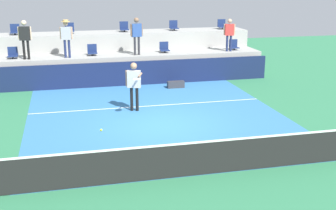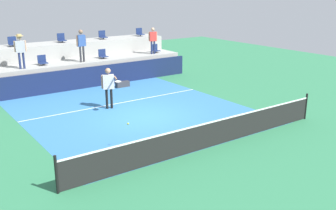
% 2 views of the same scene
% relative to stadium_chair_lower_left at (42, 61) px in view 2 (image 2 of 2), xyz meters
% --- Properties ---
extents(ground_plane, '(40.00, 40.00, 0.00)m').
position_rel_stadium_chair_lower_left_xyz_m(ground_plane, '(1.75, -7.23, -1.46)').
color(ground_plane, '#2D754C').
extents(court_inner_paint, '(9.00, 10.00, 0.01)m').
position_rel_stadium_chair_lower_left_xyz_m(court_inner_paint, '(1.75, -6.23, -1.46)').
color(court_inner_paint, teal).
rests_on(court_inner_paint, ground_plane).
extents(court_service_line, '(9.00, 0.06, 0.00)m').
position_rel_stadium_chair_lower_left_xyz_m(court_service_line, '(1.75, -4.83, -1.46)').
color(court_service_line, white).
rests_on(court_service_line, ground_plane).
extents(tennis_net, '(10.48, 0.08, 1.07)m').
position_rel_stadium_chair_lower_left_xyz_m(tennis_net, '(1.75, -11.23, -0.97)').
color(tennis_net, black).
rests_on(tennis_net, ground_plane).
extents(sponsor_backboard, '(13.00, 0.16, 1.10)m').
position_rel_stadium_chair_lower_left_xyz_m(sponsor_backboard, '(1.75, -1.23, -0.91)').
color(sponsor_backboard, '#141E42').
rests_on(sponsor_backboard, ground_plane).
extents(seating_tier_lower, '(13.00, 1.80, 1.25)m').
position_rel_stadium_chair_lower_left_xyz_m(seating_tier_lower, '(1.75, 0.07, -0.84)').
color(seating_tier_lower, '#9E9E99').
rests_on(seating_tier_lower, ground_plane).
extents(seating_tier_upper, '(13.00, 1.80, 2.10)m').
position_rel_stadium_chair_lower_left_xyz_m(seating_tier_upper, '(1.75, 1.87, -0.41)').
color(seating_tier_upper, '#9E9E99').
rests_on(seating_tier_upper, ground_plane).
extents(stadium_chair_lower_left, '(0.44, 0.40, 0.52)m').
position_rel_stadium_chair_lower_left_xyz_m(stadium_chair_lower_left, '(0.00, 0.00, 0.00)').
color(stadium_chair_lower_left, '#2D2D33').
rests_on(stadium_chair_lower_left, seating_tier_lower).
extents(stadium_chair_lower_right, '(0.44, 0.40, 0.52)m').
position_rel_stadium_chair_lower_left_xyz_m(stadium_chair_lower_right, '(3.49, 0.00, 0.00)').
color(stadium_chair_lower_right, '#2D2D33').
rests_on(stadium_chair_lower_right, seating_tier_lower).
extents(stadium_chair_lower_far_right, '(0.44, 0.40, 0.52)m').
position_rel_stadium_chair_lower_left_xyz_m(stadium_chair_lower_far_right, '(7.11, 0.00, 0.00)').
color(stadium_chair_lower_far_right, '#2D2D33').
rests_on(stadium_chair_lower_far_right, seating_tier_lower).
extents(stadium_chair_upper_left, '(0.44, 0.40, 0.52)m').
position_rel_stadium_chair_lower_left_xyz_m(stadium_chair_upper_left, '(-0.95, 1.80, 0.85)').
color(stadium_chair_upper_left, '#2D2D33').
rests_on(stadium_chair_upper_left, seating_tier_upper).
extents(stadium_chair_upper_center, '(0.44, 0.40, 0.52)m').
position_rel_stadium_chair_lower_left_xyz_m(stadium_chair_upper_center, '(1.79, 1.80, 0.85)').
color(stadium_chair_upper_center, '#2D2D33').
rests_on(stadium_chair_upper_center, seating_tier_upper).
extents(stadium_chair_upper_right, '(0.44, 0.40, 0.52)m').
position_rel_stadium_chair_lower_left_xyz_m(stadium_chair_upper_right, '(4.42, 1.80, 0.85)').
color(stadium_chair_upper_right, '#2D2D33').
rests_on(stadium_chair_upper_right, seating_tier_upper).
extents(stadium_chair_upper_far_right, '(0.44, 0.40, 0.52)m').
position_rel_stadium_chair_lower_left_xyz_m(stadium_chair_upper_far_right, '(7.10, 1.80, 0.85)').
color(stadium_chair_upper_far_right, '#2D2D33').
rests_on(stadium_chair_upper_far_right, seating_tier_upper).
extents(tennis_player, '(0.60, 1.35, 1.82)m').
position_rel_stadium_chair_lower_left_xyz_m(tennis_player, '(1.11, -5.33, -0.34)').
color(tennis_player, black).
rests_on(tennis_player, ground_plane).
extents(spectator_with_hat, '(0.58, 0.49, 1.72)m').
position_rel_stadium_chair_lower_left_xyz_m(spectator_with_hat, '(-1.15, -0.38, 0.84)').
color(spectator_with_hat, navy).
rests_on(spectator_with_hat, seating_tier_lower).
extents(spectator_in_white, '(0.61, 0.27, 1.75)m').
position_rel_stadium_chair_lower_left_xyz_m(spectator_in_white, '(2.07, -0.38, 0.85)').
color(spectator_in_white, '#2D2D33').
rests_on(spectator_in_white, seating_tier_lower).
extents(spectator_leaning_on_rail, '(0.57, 0.27, 1.60)m').
position_rel_stadium_chair_lower_left_xyz_m(spectator_leaning_on_rail, '(6.69, -0.38, 0.74)').
color(spectator_leaning_on_rail, navy).
rests_on(spectator_leaning_on_rail, seating_tier_lower).
extents(tennis_ball, '(0.07, 0.07, 0.07)m').
position_rel_stadium_chair_lower_left_xyz_m(tennis_ball, '(-0.50, -9.81, -0.55)').
color(tennis_ball, '#CCE033').
extents(equipment_bag, '(0.76, 0.28, 0.30)m').
position_rel_stadium_chair_lower_left_xyz_m(equipment_bag, '(3.51, -2.20, -1.31)').
color(equipment_bag, '#333338').
rests_on(equipment_bag, ground_plane).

